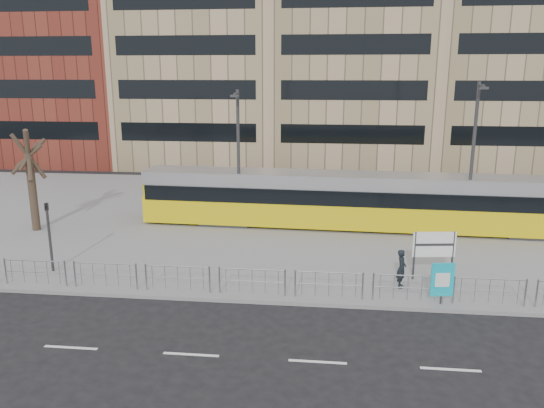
# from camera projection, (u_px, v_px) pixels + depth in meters

# --- Properties ---
(ground) EXTENTS (120.00, 120.00, 0.00)m
(ground) POSITION_uv_depth(u_px,v_px,m) (268.00, 304.00, 20.43)
(ground) COLOR black
(ground) RESTS_ON ground
(plaza) EXTENTS (64.00, 24.00, 0.15)m
(plaza) POSITION_uv_depth(u_px,v_px,m) (291.00, 219.00, 31.98)
(plaza) COLOR gray
(plaza) RESTS_ON ground
(kerb) EXTENTS (64.00, 0.25, 0.17)m
(kerb) POSITION_uv_depth(u_px,v_px,m) (268.00, 302.00, 20.46)
(kerb) COLOR gray
(kerb) RESTS_ON ground
(building_row) EXTENTS (70.40, 18.40, 31.20)m
(building_row) POSITION_uv_depth(u_px,v_px,m) (326.00, 26.00, 50.16)
(building_row) COLOR maroon
(building_row) RESTS_ON ground
(pedestrian_barrier) EXTENTS (32.07, 0.07, 1.10)m
(pedestrian_barrier) POSITION_uv_depth(u_px,v_px,m) (321.00, 277.00, 20.46)
(pedestrian_barrier) COLOR #95979D
(pedestrian_barrier) RESTS_ON plaza
(road_markings) EXTENTS (62.00, 0.12, 0.01)m
(road_markings) POSITION_uv_depth(u_px,v_px,m) (285.00, 360.00, 16.47)
(road_markings) COLOR white
(road_markings) RESTS_ON ground
(tram) EXTENTS (26.10, 3.46, 3.07)m
(tram) POSITION_uv_depth(u_px,v_px,m) (374.00, 201.00, 29.44)
(tram) COLOR #D8BD0B
(tram) RESTS_ON plaza
(station_sign) EXTENTS (1.80, 0.31, 2.08)m
(station_sign) POSITION_uv_depth(u_px,v_px,m) (434.00, 247.00, 22.17)
(station_sign) COLOR #2D2D30
(station_sign) RESTS_ON plaza
(ad_panel) EXTENTS (0.88, 0.19, 1.64)m
(ad_panel) POSITION_uv_depth(u_px,v_px,m) (442.00, 280.00, 19.85)
(ad_panel) COLOR #2D2D30
(ad_panel) RESTS_ON plaza
(pedestrian) EXTENTS (0.48, 0.64, 1.60)m
(pedestrian) POSITION_uv_depth(u_px,v_px,m) (401.00, 269.00, 21.47)
(pedestrian) COLOR black
(pedestrian) RESTS_ON plaza
(traffic_light_west) EXTENTS (0.21, 0.24, 3.10)m
(traffic_light_west) POSITION_uv_depth(u_px,v_px,m) (49.00, 228.00, 22.93)
(traffic_light_west) COLOR #2D2D30
(traffic_light_west) RESTS_ON plaza
(lamp_post_west) EXTENTS (0.45, 1.04, 7.62)m
(lamp_post_west) POSITION_uv_depth(u_px,v_px,m) (238.00, 154.00, 28.98)
(lamp_post_west) COLOR #2D2D30
(lamp_post_west) RESTS_ON plaza
(lamp_post_east) EXTENTS (0.45, 1.04, 8.07)m
(lamp_post_east) POSITION_uv_depth(u_px,v_px,m) (473.00, 154.00, 27.30)
(lamp_post_east) COLOR #2D2D30
(lamp_post_east) RESTS_ON plaza
(bare_tree) EXTENTS (4.82, 4.82, 7.93)m
(bare_tree) POSITION_uv_depth(u_px,v_px,m) (25.00, 126.00, 28.08)
(bare_tree) COLOR #30231B
(bare_tree) RESTS_ON plaza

